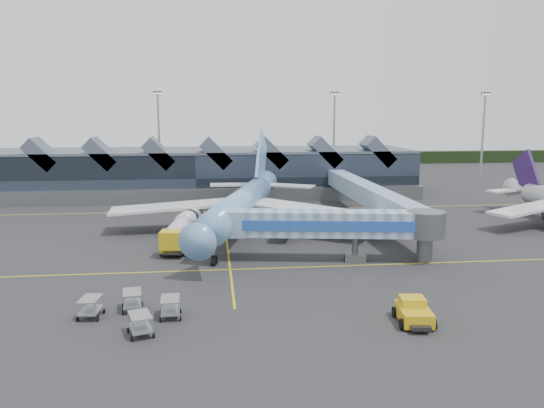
{
  "coord_description": "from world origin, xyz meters",
  "views": [
    {
      "loc": [
        -1.73,
        -64.78,
        17.22
      ],
      "look_at": [
        6.16,
        5.18,
        5.0
      ],
      "focal_mm": 35.0,
      "sensor_mm": 36.0,
      "label": 1
    }
  ],
  "objects": [
    {
      "name": "ground",
      "position": [
        0.0,
        0.0,
        0.0
      ],
      "size": [
        260.0,
        260.0,
        0.0
      ],
      "primitive_type": "plane",
      "color": "#242527",
      "rests_on": "ground"
    },
    {
      "name": "taxi_stripes",
      "position": [
        0.0,
        10.0,
        0.01
      ],
      "size": [
        120.0,
        60.0,
        0.01
      ],
      "color": "gold",
      "rests_on": "ground"
    },
    {
      "name": "tree_line_far",
      "position": [
        0.0,
        110.0,
        2.0
      ],
      "size": [
        260.0,
        4.0,
        4.0
      ],
      "primitive_type": "cube",
      "color": "black",
      "rests_on": "ground"
    },
    {
      "name": "terminal",
      "position": [
        -5.07,
        47.35,
        4.88
      ],
      "size": [
        90.0,
        22.25,
        12.52
      ],
      "color": "black",
      "rests_on": "ground"
    },
    {
      "name": "light_masts",
      "position": [
        21.0,
        62.8,
        12.49
      ],
      "size": [
        132.4,
        42.56,
        22.45
      ],
      "color": "gray",
      "rests_on": "ground"
    },
    {
      "name": "main_airliner",
      "position": [
        2.47,
        10.25,
        4.31
      ],
      "size": [
        38.4,
        45.01,
        14.65
      ],
      "rotation": [
        0.0,
        0.0,
        -0.25
      ],
      "color": "#68A4D2",
      "rests_on": "ground"
    },
    {
      "name": "jet_bridge",
      "position": [
        13.61,
        -5.9,
        4.25
      ],
      "size": [
        25.72,
        7.31,
        6.07
      ],
      "rotation": [
        0.0,
        0.0,
        -0.15
      ],
      "color": "#6580A9",
      "rests_on": "ground"
    },
    {
      "name": "fuel_truck",
      "position": [
        -6.18,
        2.05,
        2.04
      ],
      "size": [
        4.19,
        10.94,
        3.63
      ],
      "rotation": [
        0.0,
        0.0,
        -0.13
      ],
      "color": "black",
      "rests_on": "ground"
    },
    {
      "name": "pushback_tug",
      "position": [
        14.58,
        -24.77,
        0.9
      ],
      "size": [
        3.3,
        4.77,
        2.0
      ],
      "rotation": [
        0.0,
        0.0,
        -0.12
      ],
      "color": "gold",
      "rests_on": "ground"
    },
    {
      "name": "baggage_carts",
      "position": [
        -8.55,
        -21.46,
        0.96
      ],
      "size": [
        8.5,
        8.24,
        1.72
      ],
      "rotation": [
        0.0,
        0.0,
        0.05
      ],
      "color": "gray",
      "rests_on": "ground"
    }
  ]
}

